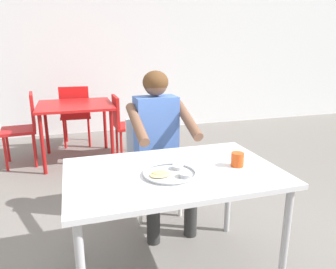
{
  "coord_description": "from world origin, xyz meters",
  "views": [
    {
      "loc": [
        -0.46,
        -1.62,
        1.43
      ],
      "look_at": [
        0.14,
        0.28,
        0.87
      ],
      "focal_mm": 33.71,
      "sensor_mm": 36.0,
      "label": 1
    }
  ],
  "objects": [
    {
      "name": "table_foreground",
      "position": [
        0.09,
        0.03,
        0.65
      ],
      "size": [
        1.25,
        0.81,
        0.72
      ],
      "color": "silver",
      "rests_on": "ground"
    },
    {
      "name": "table_background_red",
      "position": [
        -0.41,
        2.44,
        0.65
      ],
      "size": [
        0.91,
        0.89,
        0.74
      ],
      "color": "red",
      "rests_on": "ground"
    },
    {
      "name": "chair_red_right",
      "position": [
        0.19,
        2.38,
        0.48
      ],
      "size": [
        0.4,
        0.43,
        0.82
      ],
      "color": "red",
      "rests_on": "ground"
    },
    {
      "name": "chair_red_far",
      "position": [
        -0.4,
        3.07,
        0.52
      ],
      "size": [
        0.44,
        0.46,
        0.89
      ],
      "color": "red",
      "rests_on": "ground"
    },
    {
      "name": "back_wall",
      "position": [
        0.0,
        3.88,
        1.7
      ],
      "size": [
        12.0,
        0.12,
        3.4
      ],
      "primitive_type": "cube",
      "color": "white",
      "rests_on": "ground"
    },
    {
      "name": "diner_foreground",
      "position": [
        0.2,
        0.71,
        0.74
      ],
      "size": [
        0.5,
        0.56,
        1.25
      ],
      "color": "#2C2C2C",
      "rests_on": "ground"
    },
    {
      "name": "thali_tray",
      "position": [
        0.05,
        -0.03,
        0.73
      ],
      "size": [
        0.31,
        0.31,
        0.03
      ],
      "color": "#B7BABF",
      "rests_on": "table_foreground"
    },
    {
      "name": "chair_foreground",
      "position": [
        0.19,
        0.93,
        0.49
      ],
      "size": [
        0.45,
        0.4,
        0.82
      ],
      "color": "silver",
      "rests_on": "ground"
    },
    {
      "name": "drinking_cup",
      "position": [
        0.49,
        -0.02,
        0.77
      ],
      "size": [
        0.08,
        0.08,
        0.09
      ],
      "color": "#D84C19",
      "rests_on": "table_foreground"
    },
    {
      "name": "chair_red_left",
      "position": [
        -1.02,
        2.49,
        0.52
      ],
      "size": [
        0.44,
        0.46,
        0.89
      ],
      "color": "red",
      "rests_on": "ground"
    }
  ]
}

